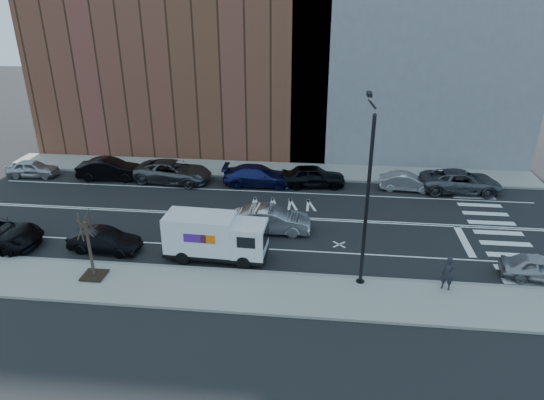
% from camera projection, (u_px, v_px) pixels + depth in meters
% --- Properties ---
extents(ground, '(120.00, 120.00, 0.00)m').
position_uv_depth(ground, '(249.00, 216.00, 32.69)').
color(ground, black).
rests_on(ground, ground).
extents(sidewalk_near, '(44.00, 3.60, 0.15)m').
position_uv_depth(sidewalk_near, '(223.00, 290.00, 24.67)').
color(sidewalk_near, gray).
rests_on(sidewalk_near, ground).
extents(sidewalk_far, '(44.00, 3.60, 0.15)m').
position_uv_depth(sidewalk_far, '(265.00, 170.00, 40.65)').
color(sidewalk_far, gray).
rests_on(sidewalk_far, ground).
extents(curb_near, '(44.00, 0.25, 0.17)m').
position_uv_depth(curb_near, '(229.00, 271.00, 26.30)').
color(curb_near, gray).
rests_on(curb_near, ground).
extents(curb_far, '(44.00, 0.25, 0.17)m').
position_uv_depth(curb_far, '(262.00, 177.00, 39.01)').
color(curb_far, gray).
rests_on(curb_far, ground).
extents(crosswalk, '(3.00, 14.00, 0.01)m').
position_uv_depth(crosswalk, '(495.00, 228.00, 31.12)').
color(crosswalk, white).
rests_on(crosswalk, ground).
extents(road_markings, '(40.00, 8.60, 0.01)m').
position_uv_depth(road_markings, '(249.00, 216.00, 32.69)').
color(road_markings, white).
rests_on(road_markings, ground).
extents(bldg_brick, '(26.00, 10.00, 22.00)m').
position_uv_depth(bldg_brick, '(184.00, 25.00, 43.15)').
color(bldg_brick, brown).
rests_on(bldg_brick, ground).
extents(bldg_concrete, '(20.00, 10.00, 26.00)m').
position_uv_depth(bldg_concrete, '(416.00, 1.00, 40.38)').
color(bldg_concrete, slate).
rests_on(bldg_concrete, ground).
extents(streetlight, '(0.44, 4.02, 9.34)m').
position_uv_depth(streetlight, '(367.00, 191.00, 23.66)').
color(streetlight, black).
rests_on(streetlight, ground).
extents(street_tree, '(1.20, 1.20, 3.75)m').
position_uv_depth(street_tree, '(91.00, 255.00, 25.16)').
color(street_tree, black).
rests_on(street_tree, ground).
extents(fedex_van, '(5.86, 2.26, 2.64)m').
position_uv_depth(fedex_van, '(215.00, 236.00, 27.14)').
color(fedex_van, black).
rests_on(fedex_van, ground).
extents(far_parked_a, '(4.10, 1.86, 1.37)m').
position_uv_depth(far_parked_a, '(33.00, 168.00, 39.19)').
color(far_parked_a, '#A8A8AD').
rests_on(far_parked_a, ground).
extents(far_parked_b, '(5.16, 2.13, 1.66)m').
position_uv_depth(far_parked_b, '(110.00, 169.00, 38.60)').
color(far_parked_b, black).
rests_on(far_parked_b, ground).
extents(far_parked_c, '(6.31, 3.45, 1.68)m').
position_uv_depth(far_parked_c, '(173.00, 171.00, 38.10)').
color(far_parked_c, '#4A4E52').
rests_on(far_parked_c, ground).
extents(far_parked_d, '(5.47, 2.33, 1.57)m').
position_uv_depth(far_parked_d, '(258.00, 176.00, 37.43)').
color(far_parked_d, navy).
rests_on(far_parked_d, ground).
extents(far_parked_e, '(5.06, 2.47, 1.66)m').
position_uv_depth(far_parked_e, '(313.00, 176.00, 37.21)').
color(far_parked_e, black).
rests_on(far_parked_e, ground).
extents(far_parked_f, '(4.13, 1.64, 1.34)m').
position_uv_depth(far_parked_f, '(407.00, 182.00, 36.56)').
color(far_parked_f, '#ACABB0').
rests_on(far_parked_f, ground).
extents(far_parked_g, '(5.93, 2.79, 1.64)m').
position_uv_depth(far_parked_g, '(461.00, 181.00, 36.25)').
color(far_parked_g, '#4A4C51').
rests_on(far_parked_g, ground).
extents(driving_sedan, '(4.99, 1.86, 1.63)m').
position_uv_depth(driving_sedan, '(271.00, 220.00, 30.34)').
color(driving_sedan, '#A3A2A7').
rests_on(driving_sedan, ground).
extents(near_parked_rear_a, '(4.23, 1.75, 1.36)m').
position_uv_depth(near_parked_rear_a, '(105.00, 241.00, 28.14)').
color(near_parked_rear_a, black).
rests_on(near_parked_rear_a, ground).
extents(near_parked_front, '(4.15, 2.08, 1.36)m').
position_uv_depth(near_parked_front, '(541.00, 268.00, 25.42)').
color(near_parked_front, '#9B9C9F').
rests_on(near_parked_front, ground).
extents(pedestrian, '(0.77, 0.65, 1.79)m').
position_uv_depth(pedestrian, '(448.00, 274.00, 24.28)').
color(pedestrian, '#222328').
rests_on(pedestrian, sidewalk_near).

